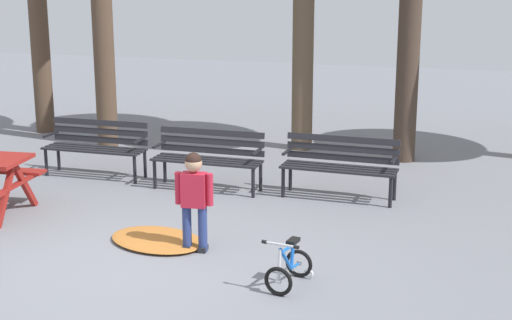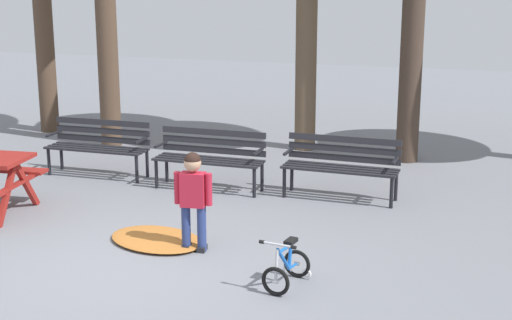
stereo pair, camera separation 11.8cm
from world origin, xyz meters
name	(u,v)px [view 2 (the right image)]	position (x,y,z in m)	size (l,w,h in m)	color
ground	(131,264)	(0.00, 0.00, 0.00)	(36.00, 36.00, 0.00)	slate
park_bench_far_left	(99,143)	(-2.15, 3.20, 0.51)	(1.60, 0.46, 0.85)	#232328
park_bench_left	(210,154)	(-0.25, 3.04, 0.51)	(1.60, 0.46, 0.85)	#232328
park_bench_right	(342,162)	(1.66, 3.15, 0.51)	(1.61, 0.50, 0.85)	#232328
child_standing	(193,193)	(0.49, 0.61, 0.68)	(0.44, 0.19, 1.15)	navy
kids_bicycle	(287,267)	(1.76, -0.04, 0.20)	(0.43, 0.60, 0.54)	black
leaf_pile	(157,239)	(-0.04, 0.73, 0.04)	(1.20, 0.84, 0.07)	#B26B2D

